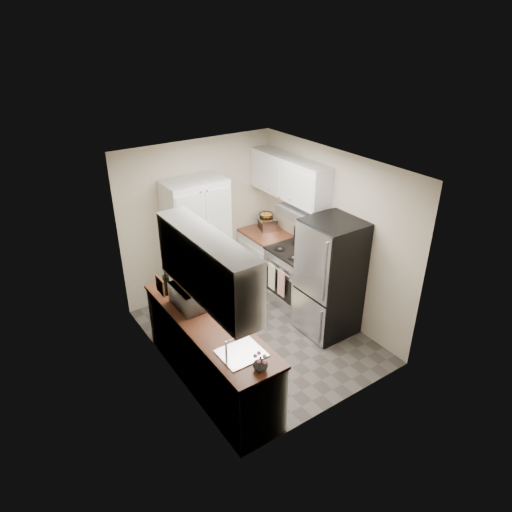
{
  "coord_description": "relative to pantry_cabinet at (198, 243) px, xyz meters",
  "views": [
    {
      "loc": [
        -2.98,
        -4.34,
        4.03
      ],
      "look_at": [
        0.08,
        0.15,
        1.2
      ],
      "focal_mm": 32.0,
      "sensor_mm": 36.0,
      "label": 1
    }
  ],
  "objects": [
    {
      "name": "flower_vase",
      "position": [
        -0.77,
        -2.78,
        -0.0
      ],
      "size": [
        0.19,
        0.19,
        0.16
      ],
      "primitive_type": "imported",
      "rotation": [
        0.0,
        0.0,
        0.3
      ],
      "color": "silver",
      "rests_on": "countertop_left"
    },
    {
      "name": "microwave",
      "position": [
        -0.82,
        -1.36,
        0.06
      ],
      "size": [
        0.34,
        0.5,
        0.27
      ],
      "primitive_type": "imported",
      "rotation": [
        0.0,
        0.0,
        1.58
      ],
      "color": "#A1A2A6",
      "rests_on": "countertop_left"
    },
    {
      "name": "electric_range",
      "position": [
        1.17,
        -0.93,
        -0.52
      ],
      "size": [
        0.71,
        0.78,
        1.13
      ],
      "color": "#B7B7BC",
      "rests_on": "ground"
    },
    {
      "name": "kitchen_mat",
      "position": [
        0.31,
        -0.67,
        -0.99
      ],
      "size": [
        0.71,
        0.85,
        0.01
      ],
      "primitive_type": "cube",
      "rotation": [
        0.0,
        0.0,
        -0.42
      ],
      "color": "#D3BF8A",
      "rests_on": "ground"
    },
    {
      "name": "pantry_cabinet",
      "position": [
        0.0,
        0.0,
        0.0
      ],
      "size": [
        0.9,
        0.55,
        2.0
      ],
      "primitive_type": "cube",
      "color": "silver",
      "rests_on": "ground"
    },
    {
      "name": "fruit_basket",
      "position": [
        1.28,
        0.01,
        0.17
      ],
      "size": [
        0.32,
        0.32,
        0.1
      ],
      "primitive_type": null,
      "rotation": [
        0.0,
        0.0,
        0.34
      ],
      "color": "orange",
      "rests_on": "toaster_oven"
    },
    {
      "name": "toaster_oven",
      "position": [
        1.29,
        -0.0,
        0.02
      ],
      "size": [
        0.36,
        0.41,
        0.2
      ],
      "primitive_type": "cube",
      "rotation": [
        0.0,
        0.0,
        -0.31
      ],
      "color": "#A2A2A6",
      "rests_on": "countertop_right"
    },
    {
      "name": "refrigerator",
      "position": [
        1.14,
        -1.73,
        -0.15
      ],
      "size": [
        0.7,
        0.72,
        1.7
      ],
      "primitive_type": "cube",
      "color": "#B7B7BC",
      "rests_on": "ground"
    },
    {
      "name": "base_cabinet_right",
      "position": [
        1.19,
        -0.12,
        -0.56
      ],
      "size": [
        0.6,
        0.8,
        0.88
      ],
      "primitive_type": "cube",
      "color": "silver",
      "rests_on": "ground"
    },
    {
      "name": "base_cabinet_left",
      "position": [
        -0.79,
        -1.75,
        -0.56
      ],
      "size": [
        0.6,
        2.3,
        0.88
      ],
      "primitive_type": "cube",
      "color": "silver",
      "rests_on": "ground"
    },
    {
      "name": "wine_bottle",
      "position": [
        -0.94,
        -0.95,
        0.09
      ],
      "size": [
        0.09,
        0.09,
        0.34
      ],
      "primitive_type": "cylinder",
      "color": "black",
      "rests_on": "countertop_left"
    },
    {
      "name": "ground",
      "position": [
        0.2,
        -1.32,
        -1.0
      ],
      "size": [
        3.2,
        3.2,
        0.0
      ],
      "primitive_type": "plane",
      "color": "#56514C",
      "rests_on": "ground"
    },
    {
      "name": "cutting_board",
      "position": [
        -0.73,
        -0.76,
        0.05
      ],
      "size": [
        0.08,
        0.21,
        0.27
      ],
      "primitive_type": "cube",
      "rotation": [
        0.0,
        0.0,
        0.3
      ],
      "color": "#4A8D3A",
      "rests_on": "countertop_left"
    },
    {
      "name": "countertop_left",
      "position": [
        -0.79,
        -1.75,
        -0.1
      ],
      "size": [
        0.63,
        2.33,
        0.04
      ],
      "primitive_type": "cube",
      "color": "brown",
      "rests_on": "base_cabinet_left"
    },
    {
      "name": "room_shell",
      "position": [
        0.18,
        -1.32,
        0.63
      ],
      "size": [
        2.64,
        3.24,
        2.52
      ],
      "color": "beige",
      "rests_on": "ground"
    },
    {
      "name": "countertop_right",
      "position": [
        1.19,
        -0.12,
        -0.1
      ],
      "size": [
        0.63,
        0.83,
        0.04
      ],
      "primitive_type": "cube",
      "color": "brown",
      "rests_on": "base_cabinet_right"
    }
  ]
}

